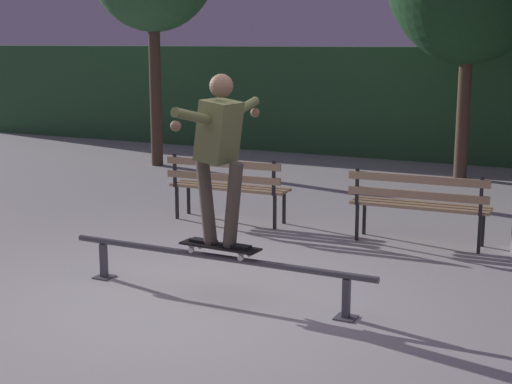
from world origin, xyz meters
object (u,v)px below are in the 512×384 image
(park_bench_leftmost, at_px, (227,182))
(park_bench_left_center, at_px, (419,200))
(grind_rail, at_px, (215,263))
(skateboard, at_px, (220,247))
(skateboarder, at_px, (219,145))

(park_bench_leftmost, xyz_separation_m, park_bench_left_center, (2.51, 0.00, 0.00))
(grind_rail, relative_size, park_bench_leftmost, 1.93)
(skateboard, height_order, park_bench_left_center, park_bench_left_center)
(skateboarder, relative_size, park_bench_left_center, 0.96)
(grind_rail, bearing_deg, park_bench_leftmost, 116.25)
(skateboard, relative_size, park_bench_leftmost, 0.49)
(skateboarder, xyz_separation_m, park_bench_left_center, (1.17, 2.61, -0.88))
(skateboarder, height_order, park_bench_left_center, skateboarder)
(park_bench_left_center, bearing_deg, skateboard, -114.27)
(park_bench_leftmost, bearing_deg, grind_rail, -63.75)
(grind_rail, xyz_separation_m, park_bench_leftmost, (-1.29, 2.61, 0.21))
(skateboard, distance_m, skateboarder, 0.94)
(park_bench_leftmost, relative_size, park_bench_left_center, 1.00)
(grind_rail, bearing_deg, skateboarder, -0.15)
(grind_rail, height_order, park_bench_left_center, park_bench_left_center)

